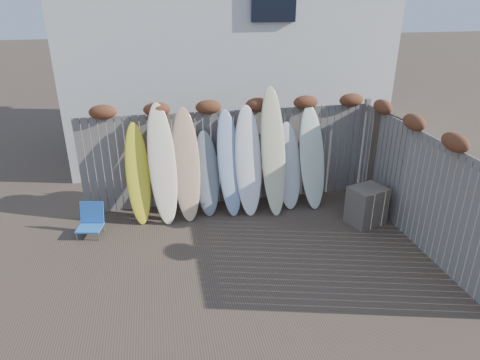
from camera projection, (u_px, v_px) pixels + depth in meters
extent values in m
plane|color=#493A2D|center=(254.00, 263.00, 7.18)|extent=(80.00, 80.00, 0.00)
cube|color=slate|center=(229.00, 157.00, 8.93)|extent=(6.00, 0.10, 2.00)
cube|color=slate|center=(362.00, 146.00, 9.45)|extent=(0.10, 0.10, 2.10)
ellipsoid|color=brown|center=(103.00, 112.00, 8.02)|extent=(0.52, 0.28, 0.28)
ellipsoid|color=brown|center=(157.00, 109.00, 8.20)|extent=(0.52, 0.28, 0.28)
ellipsoid|color=brown|center=(209.00, 107.00, 8.38)|extent=(0.52, 0.28, 0.28)
ellipsoid|color=brown|center=(258.00, 105.00, 8.56)|extent=(0.52, 0.28, 0.28)
ellipsoid|color=brown|center=(306.00, 102.00, 8.74)|extent=(0.52, 0.28, 0.28)
ellipsoid|color=brown|center=(351.00, 100.00, 8.91)|extent=(0.52, 0.28, 0.28)
cube|color=slate|center=(419.00, 189.00, 7.49)|extent=(0.10, 4.40, 2.00)
ellipsoid|color=brown|center=(455.00, 142.00, 6.41)|extent=(0.28, 0.56, 0.28)
ellipsoid|color=brown|center=(414.00, 122.00, 7.40)|extent=(0.28, 0.56, 0.28)
ellipsoid|color=brown|center=(383.00, 107.00, 8.39)|extent=(0.28, 0.56, 0.28)
cube|color=silver|center=(221.00, 38.00, 11.89)|extent=(8.00, 5.00, 6.00)
cube|color=blue|center=(90.00, 228.00, 7.91)|extent=(0.51, 0.46, 0.03)
cube|color=blue|center=(92.00, 212.00, 8.02)|extent=(0.46, 0.22, 0.40)
cylinder|color=#A1A1A7|center=(77.00, 236.00, 7.80)|extent=(0.03, 0.03, 0.16)
cylinder|color=#ADADB4|center=(83.00, 227.00, 8.10)|extent=(0.03, 0.03, 0.16)
cylinder|color=#A8A9B0|center=(99.00, 236.00, 7.80)|extent=(0.03, 0.03, 0.16)
cylinder|color=#BABAC2|center=(104.00, 227.00, 8.10)|extent=(0.03, 0.03, 0.16)
cube|color=#52423D|center=(367.00, 205.00, 8.29)|extent=(0.77, 0.70, 0.75)
cube|color=brown|center=(389.00, 165.00, 8.50)|extent=(0.18, 1.34, 2.02)
ellipsoid|color=yellow|center=(138.00, 174.00, 8.23)|extent=(0.48, 0.70, 1.91)
ellipsoid|color=#FBEAC3|center=(162.00, 164.00, 8.20)|extent=(0.59, 0.84, 2.27)
ellipsoid|color=#F8CD77|center=(186.00, 165.00, 8.33)|extent=(0.54, 0.76, 2.16)
ellipsoid|color=gray|center=(207.00, 174.00, 8.55)|extent=(0.51, 0.62, 1.67)
ellipsoid|color=#94A7C7|center=(229.00, 163.00, 8.52)|extent=(0.54, 0.78, 2.07)
ellipsoid|color=white|center=(248.00, 161.00, 8.54)|extent=(0.55, 0.77, 2.14)
ellipsoid|color=beige|center=(273.00, 152.00, 8.52)|extent=(0.49, 0.87, 2.49)
ellipsoid|color=silver|center=(289.00, 166.00, 8.83)|extent=(0.53, 0.64, 1.75)
ellipsoid|color=silver|center=(312.00, 158.00, 8.81)|extent=(0.58, 0.77, 2.08)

